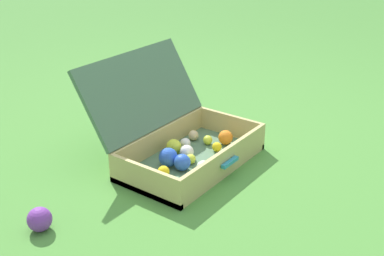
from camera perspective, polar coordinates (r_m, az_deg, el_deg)
The scene contains 3 objects.
ground_plane at distance 2.31m, azimuth 0.71°, elevation -3.24°, with size 16.00×16.00×0.00m, color #4C8C38.
open_suitcase at distance 2.23m, azimuth -1.64°, elevation -1.23°, with size 0.66×0.60×0.46m.
stray_ball_on_grass at distance 1.87m, azimuth -17.25°, elevation -10.07°, with size 0.09×0.09×0.09m, color purple.
Camera 1 is at (-1.67, -1.19, 1.07)m, focal length 46.02 mm.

